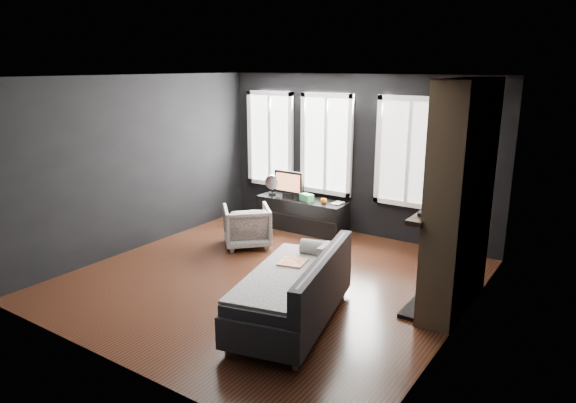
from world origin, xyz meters
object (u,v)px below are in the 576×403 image
Objects in this scene: sofa at (292,287)px; armchair at (247,224)px; monitor at (289,182)px; mantel_vase at (451,189)px; media_console at (302,214)px; book at (334,197)px; mug at (324,200)px.

armchair is at bearing 125.94° from sofa.
mantel_vase reaches higher than monitor.
sofa is at bearing -59.88° from media_console.
armchair is 1.24m from media_console.
book is (0.58, 0.08, 0.39)m from media_console.
sofa is at bearing -55.89° from monitor.
book is at bearing 4.05° from monitor.
monitor is at bearing 161.32° from mantel_vase.
media_console is 0.62m from monitor.
media_console is 0.57m from mug.
monitor is (-0.30, 0.02, 0.54)m from media_console.
book reaches higher than mug.
monitor reaches higher than book.
book is 1.03× the size of mantel_vase.
armchair is at bearing -123.43° from mug.
sofa is 3.39m from media_console.
armchair is 1.25× the size of monitor.
mug is (0.76, 1.15, 0.25)m from armchair.
armchair is 1.40m from mug.
mug is 0.19m from book.
media_console is 14.82× the size of mug.
sofa is at bearing -66.49° from mug.
monitor is (-2.01, 2.94, 0.40)m from sofa.
media_console is at bearing 159.82° from mantel_vase.
mantel_vase is at bearing 138.12° from armchair.
monitor is 2.73× the size of book.
monitor reaches higher than mug.
armchair is at bearing -103.97° from media_console.
armchair is at bearing -177.27° from mantel_vase.
book is at bearing 97.22° from sofa.
book is (0.88, 0.07, -0.15)m from monitor.
sofa is 3.59m from monitor.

